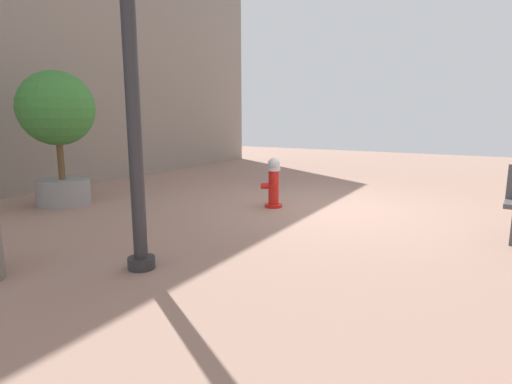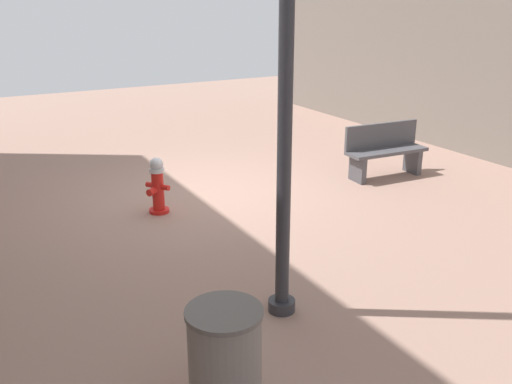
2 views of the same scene
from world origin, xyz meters
name	(u,v)px [view 1 (image 1 of 2)]	position (x,y,z in m)	size (l,w,h in m)	color
ground_plane	(332,208)	(0.00, 0.00, 0.00)	(23.40, 23.40, 0.00)	#9E7A6B
fire_hydrant	(273,183)	(0.92, 0.40, 0.43)	(0.36, 0.38, 0.85)	red
planter_tree	(57,121)	(4.23, 2.06, 1.46)	(1.26, 1.26, 2.31)	gray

